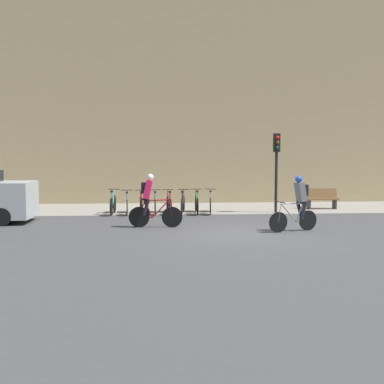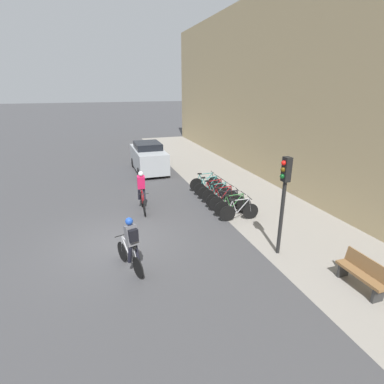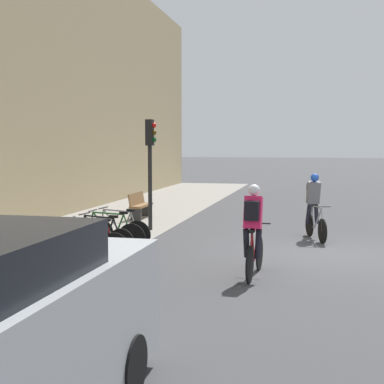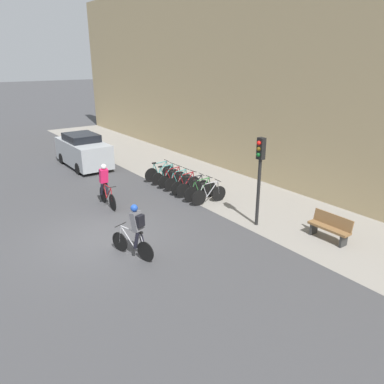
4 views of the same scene
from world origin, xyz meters
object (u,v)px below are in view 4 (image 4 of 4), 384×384
at_px(parked_bike_3, 179,181).
at_px(parked_bike_6, 201,191).
at_px(parked_bike_4, 186,184).
at_px(parked_bike_0, 160,172).
at_px(parked_car, 83,151).
at_px(traffic_light_pole, 260,166).
at_px(cyclist_pink, 105,184).
at_px(bench, 330,227).
at_px(cyclist_grey, 136,230).
at_px(parked_bike_1, 166,176).
at_px(parked_bike_7, 209,194).
at_px(parked_bike_2, 172,178).
at_px(parked_bike_5, 193,187).

bearing_deg(parked_bike_3, parked_bike_6, -0.01).
bearing_deg(parked_bike_4, parked_bike_6, 0.03).
height_order(parked_bike_0, parked_car, parked_car).
bearing_deg(traffic_light_pole, cyclist_pink, -144.76).
relative_size(parked_bike_0, bench, 1.15).
relative_size(parked_bike_0, parked_bike_4, 1.00).
bearing_deg(cyclist_pink, parked_bike_0, 113.39).
distance_m(parked_bike_0, parked_bike_6, 3.39).
distance_m(cyclist_grey, traffic_light_pole, 4.93).
height_order(cyclist_pink, parked_bike_1, cyclist_pink).
relative_size(parked_bike_4, traffic_light_pole, 0.52).
relative_size(parked_bike_7, traffic_light_pole, 0.52).
bearing_deg(parked_bike_4, traffic_light_pole, 0.60).
bearing_deg(parked_bike_2, parked_bike_3, 0.09).
height_order(parked_bike_2, parked_car, parked_car).
bearing_deg(parked_bike_6, parked_car, -165.67).
bearing_deg(parked_bike_2, parked_car, -160.57).
relative_size(parked_bike_3, parked_bike_6, 0.94).
distance_m(parked_bike_6, parked_car, 8.47).
distance_m(parked_bike_3, traffic_light_pole, 5.35).
bearing_deg(parked_bike_7, bench, 12.91).
bearing_deg(parked_bike_5, parked_bike_4, -179.93).
relative_size(cyclist_grey, parked_bike_0, 1.05).
bearing_deg(parked_bike_7, parked_bike_2, -179.98).
distance_m(parked_bike_6, bench, 5.74).
bearing_deg(parked_car, cyclist_pink, -13.25).
bearing_deg(parked_bike_1, parked_bike_2, -0.02).
bearing_deg(parked_bike_5, parked_bike_3, 180.00).
bearing_deg(parked_bike_1, parked_bike_3, 0.03).
bearing_deg(parked_bike_3, bench, 9.00).
xyz_separation_m(parked_bike_6, bench, (5.62, 1.16, 0.06)).
bearing_deg(bench, parked_bike_6, -168.35).
bearing_deg(parked_bike_6, parked_bike_4, -179.97).
xyz_separation_m(parked_bike_0, parked_bike_7, (3.96, -0.00, -0.01)).
height_order(parked_bike_0, parked_bike_1, parked_bike_0).
bearing_deg(parked_bike_3, parked_car, -162.14).
bearing_deg(bench, traffic_light_pole, -154.31).
height_order(cyclist_pink, parked_bike_7, cyclist_pink).
bearing_deg(parked_bike_7, traffic_light_pole, 0.95).
xyz_separation_m(cyclist_pink, parked_car, (-6.35, 1.50, -0.05)).
height_order(parked_bike_1, bench, parked_bike_1).
relative_size(parked_bike_6, traffic_light_pole, 0.53).
relative_size(cyclist_grey, parked_bike_1, 1.08).
distance_m(cyclist_grey, parked_bike_5, 5.82).
xyz_separation_m(parked_bike_7, parked_car, (-8.76, -2.09, 0.49)).
distance_m(traffic_light_pole, parked_car, 11.78).
bearing_deg(parked_bike_4, parked_bike_2, -180.00).
bearing_deg(parked_bike_2, cyclist_grey, -42.47).
relative_size(parked_bike_3, parked_bike_4, 0.97).
height_order(parked_bike_2, parked_bike_7, parked_bike_7).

